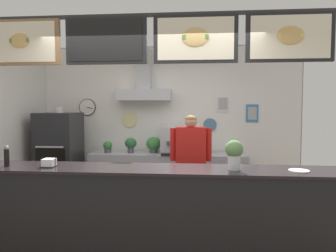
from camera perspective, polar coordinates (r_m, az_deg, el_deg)
ground_plane at (r=4.10m, az=-2.82°, el=-21.08°), size 5.74×5.74×0.00m
back_wall_assembly at (r=5.77m, az=-0.23°, el=1.57°), size 4.78×2.46×2.80m
service_counter at (r=3.62m, az=-3.56°, el=-15.61°), size 4.25×0.60×1.04m
back_prep_counter at (r=5.67m, az=-0.02°, el=-9.37°), size 2.71×0.59×0.88m
pizza_oven at (r=5.81m, az=-18.86°, el=-5.60°), size 0.65×0.71×1.69m
shop_worker at (r=4.45m, az=4.09°, el=-7.63°), size 0.57×0.23×1.58m
espresso_machine at (r=5.53m, az=1.32°, el=-2.59°), size 0.49×0.49×0.47m
potted_rosemary at (r=5.62m, az=-2.59°, el=-3.27°), size 0.26×0.26×0.28m
potted_oregano at (r=5.66m, az=-6.70°, el=-3.21°), size 0.21×0.21×0.26m
potted_thyme at (r=5.57m, az=7.07°, el=-3.77°), size 0.16×0.16×0.20m
potted_sage at (r=5.74m, az=-10.74°, el=-3.61°), size 0.16×0.16×0.20m
pepper_grinder at (r=3.97m, az=-26.92°, el=-4.82°), size 0.05×0.05×0.23m
basil_vase at (r=3.42m, az=11.75°, el=-4.90°), size 0.19×0.19×0.31m
napkin_holder at (r=3.76m, az=-20.52°, el=-6.23°), size 0.15×0.15×0.10m
condiment_plate at (r=3.55m, az=22.40°, el=-7.40°), size 0.21×0.21×0.01m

